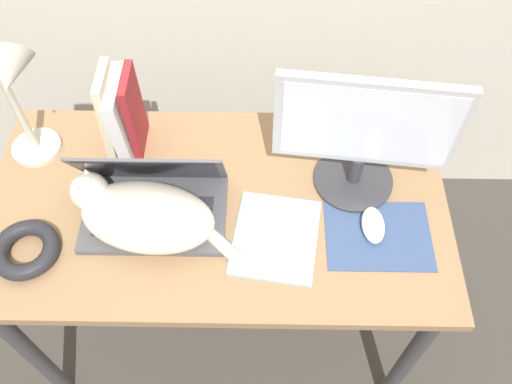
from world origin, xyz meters
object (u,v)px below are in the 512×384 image
at_px(notepad, 276,237).
at_px(desk_lamp, 14,89).
at_px(laptop, 154,201).
at_px(cable_coil, 25,250).
at_px(external_monitor, 364,135).
at_px(book_row, 122,113).
at_px(computer_mouse, 373,225).
at_px(cat, 142,214).

bearing_deg(notepad, desk_lamp, 158.66).
height_order(laptop, cable_coil, laptop).
bearing_deg(external_monitor, book_row, 168.54).
xyz_separation_m(desk_lamp, cable_coil, (0.02, -0.29, -0.24)).
xyz_separation_m(desk_lamp, notepad, (0.60, -0.24, -0.25)).
relative_size(external_monitor, desk_lamp, 1.09).
bearing_deg(external_monitor, cable_coil, -164.10).
bearing_deg(notepad, external_monitor, 40.59).
bearing_deg(computer_mouse, cable_coil, -174.33).
xyz_separation_m(external_monitor, book_row, (-0.60, 0.12, -0.07)).
distance_m(laptop, computer_mouse, 0.53).
height_order(desk_lamp, notepad, desk_lamp).
distance_m(external_monitor, computer_mouse, 0.22).
xyz_separation_m(computer_mouse, cable_coil, (-0.82, -0.08, 0.00)).
relative_size(laptop, external_monitor, 0.83).
bearing_deg(cat, laptop, 71.58).
bearing_deg(notepad, laptop, 165.77).
height_order(laptop, book_row, book_row).
xyz_separation_m(book_row, cable_coil, (-0.19, -0.34, -0.10)).
height_order(external_monitor, computer_mouse, external_monitor).
relative_size(cat, book_row, 1.71).
bearing_deg(notepad, computer_mouse, 7.16).
xyz_separation_m(computer_mouse, notepad, (-0.24, -0.03, -0.01)).
relative_size(laptop, desk_lamp, 0.90).
bearing_deg(book_row, external_monitor, -11.46).
height_order(laptop, external_monitor, external_monitor).
relative_size(external_monitor, cable_coil, 2.65).
relative_size(laptop, cable_coil, 2.19).
height_order(book_row, desk_lamp, desk_lamp).
relative_size(cat, notepad, 1.63).
xyz_separation_m(laptop, book_row, (-0.10, 0.22, 0.07)).
distance_m(external_monitor, desk_lamp, 0.81).
distance_m(book_row, notepad, 0.50).
height_order(cat, desk_lamp, desk_lamp).
height_order(desk_lamp, cable_coil, desk_lamp).
bearing_deg(laptop, notepad, -14.23).
relative_size(cable_coil, notepad, 0.62).
bearing_deg(cable_coil, desk_lamp, 93.61).
relative_size(laptop, cat, 0.83).
xyz_separation_m(computer_mouse, desk_lamp, (-0.84, 0.21, 0.24)).
xyz_separation_m(book_row, desk_lamp, (-0.21, -0.06, 0.14)).
bearing_deg(cable_coil, book_row, 61.06).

